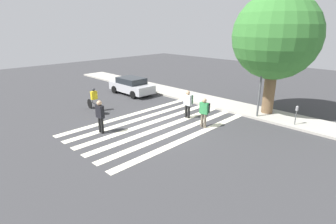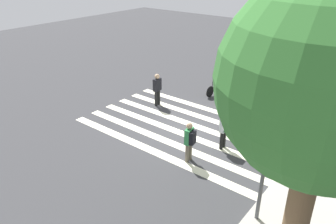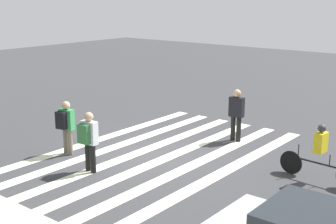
% 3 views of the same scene
% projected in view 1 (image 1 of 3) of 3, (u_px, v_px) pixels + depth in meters
% --- Properties ---
extents(ground_plane, '(60.00, 60.00, 0.00)m').
position_uv_depth(ground_plane, '(156.00, 125.00, 15.47)').
color(ground_plane, '#38383A').
extents(sidewalk_curb, '(36.00, 2.50, 0.14)m').
position_uv_depth(sidewalk_curb, '(217.00, 103.00, 19.67)').
color(sidewalk_curb, '#ADA89E').
rests_on(sidewalk_curb, ground_plane).
extents(crosswalk_stripes, '(5.54, 10.00, 0.01)m').
position_uv_depth(crosswalk_stripes, '(156.00, 125.00, 15.47)').
color(crosswalk_stripes, '#F2EDCC').
rests_on(crosswalk_stripes, ground_plane).
extents(traffic_light, '(0.60, 0.50, 4.59)m').
position_uv_depth(traffic_light, '(261.00, 68.00, 15.53)').
color(traffic_light, '#515456').
rests_on(traffic_light, ground_plane).
extents(parking_meter, '(0.15, 0.15, 1.27)m').
position_uv_depth(parking_meter, '(297.00, 111.00, 14.92)').
color(parking_meter, '#515456').
rests_on(parking_meter, ground_plane).
extents(street_tree, '(5.23, 5.23, 7.60)m').
position_uv_depth(street_tree, '(276.00, 37.00, 15.81)').
color(street_tree, brown).
rests_on(street_tree, ground_plane).
extents(pedestrian_adult_blue_shirt, '(0.51, 0.43, 1.78)m').
position_uv_depth(pedestrian_adult_blue_shirt, '(188.00, 102.00, 16.39)').
color(pedestrian_adult_blue_shirt, black).
rests_on(pedestrian_adult_blue_shirt, ground_plane).
extents(pedestrian_adult_tall_backpack, '(0.51, 0.45, 1.74)m').
position_uv_depth(pedestrian_adult_tall_backpack, '(204.00, 110.00, 14.84)').
color(pedestrian_adult_tall_backpack, '#6B6051').
rests_on(pedestrian_adult_tall_backpack, ground_plane).
extents(pedestrian_child_with_backpack, '(0.52, 0.27, 1.84)m').
position_uv_depth(pedestrian_child_with_backpack, '(100.00, 115.00, 14.05)').
color(pedestrian_child_with_backpack, black).
rests_on(pedestrian_child_with_backpack, ground_plane).
extents(cyclist_near_curb, '(2.34, 0.42, 1.62)m').
position_uv_depth(cyclist_near_curb, '(94.00, 99.00, 17.73)').
color(cyclist_near_curb, black).
rests_on(cyclist_near_curb, ground_plane).
extents(car_parked_dark_suv, '(4.19, 1.96, 1.42)m').
position_uv_depth(car_parked_dark_suv, '(132.00, 86.00, 22.29)').
color(car_parked_dark_suv, '#B7B7BC').
rests_on(car_parked_dark_suv, ground_plane).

